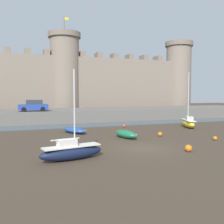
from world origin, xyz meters
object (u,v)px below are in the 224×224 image
mooring_buoy_near_shore (160,134)px  mooring_buoy_off_centre (188,148)px  rowboat_midflat_right (75,130)px  sailboat_midflat_left (188,123)px  car_quay_east (34,106)px  mooring_buoy_mid_mud (215,138)px  sailboat_foreground_centre (71,151)px  mooring_buoy_near_channel (124,126)px  rowboat_foreground_right (126,134)px

mooring_buoy_near_shore → mooring_buoy_off_centre: bearing=-103.9°
rowboat_midflat_right → mooring_buoy_off_centre: (5.83, -11.89, -0.07)m
sailboat_midflat_left → mooring_buoy_near_shore: sailboat_midflat_left is taller
mooring_buoy_near_shore → car_quay_east: 19.69m
rowboat_midflat_right → mooring_buoy_mid_mud: bearing=-38.5°
sailboat_foreground_centre → sailboat_midflat_left: size_ratio=0.83×
sailboat_midflat_left → mooring_buoy_near_channel: size_ratio=18.70×
mooring_buoy_near_channel → sailboat_midflat_left: bearing=-21.2°
rowboat_midflat_right → mooring_buoy_mid_mud: 14.12m
mooring_buoy_mid_mud → mooring_buoy_off_centre: bearing=-149.3°
mooring_buoy_mid_mud → mooring_buoy_near_channel: (-4.19, 11.34, -0.00)m
rowboat_foreground_right → mooring_buoy_mid_mud: bearing=-29.0°
mooring_buoy_near_channel → mooring_buoy_mid_mud: bearing=-69.7°
sailboat_midflat_left → rowboat_foreground_right: bearing=-157.0°
rowboat_midflat_right → mooring_buoy_off_centre: size_ratio=7.34×
rowboat_midflat_right → car_quay_east: bearing=107.3°
rowboat_foreground_right → mooring_buoy_near_channel: size_ratio=8.83×
rowboat_midflat_right → mooring_buoy_near_channel: rowboat_midflat_right is taller
sailboat_foreground_centre → mooring_buoy_mid_mud: sailboat_foreground_centre is taller
mooring_buoy_near_shore → mooring_buoy_mid_mud: bearing=-46.5°
mooring_buoy_near_shore → car_quay_east: bearing=124.1°
sailboat_midflat_left → mooring_buoy_mid_mud: sailboat_midflat_left is taller
rowboat_midflat_right → mooring_buoy_near_channel: size_ratio=10.19×
mooring_buoy_near_shore → car_quay_east: car_quay_east is taller
mooring_buoy_off_centre → sailboat_foreground_centre: bearing=175.8°
sailboat_midflat_left → mooring_buoy_near_shore: bearing=-145.8°
rowboat_midflat_right → mooring_buoy_near_shore: bearing=-34.0°
mooring_buoy_mid_mud → car_quay_east: size_ratio=0.09×
sailboat_midflat_left → sailboat_foreground_centre: bearing=-147.5°
sailboat_foreground_centre → mooring_buoy_mid_mud: 13.96m
sailboat_foreground_centre → sailboat_midflat_left: sailboat_midflat_left is taller
rowboat_midflat_right → sailboat_foreground_centre: (-2.69, -11.27, 0.24)m
mooring_buoy_off_centre → rowboat_foreground_right: bearing=105.2°
sailboat_foreground_centre → mooring_buoy_near_channel: bearing=55.4°
sailboat_foreground_centre → rowboat_foreground_right: bearing=44.3°
rowboat_midflat_right → mooring_buoy_mid_mud: (11.05, -8.79, -0.14)m
sailboat_foreground_centre → rowboat_foreground_right: sailboat_foreground_centre is taller
sailboat_midflat_left → mooring_buoy_near_channel: 8.11m
mooring_buoy_near_shore → mooring_buoy_near_channel: (-0.66, 7.62, -0.03)m
mooring_buoy_near_shore → rowboat_midflat_right: bearing=146.0°
sailboat_midflat_left → car_quay_east: (-17.86, 11.50, 1.92)m
mooring_buoy_mid_mud → mooring_buoy_near_channel: bearing=110.3°
sailboat_foreground_centre → mooring_buoy_off_centre: sailboat_foreground_centre is taller
sailboat_midflat_left → mooring_buoy_near_shore: 8.34m
mooring_buoy_mid_mud → car_quay_east: car_quay_east is taller
sailboat_midflat_left → mooring_buoy_off_centre: (-8.58, -11.51, -0.34)m
sailboat_midflat_left → rowboat_midflat_right: bearing=178.5°
mooring_buoy_near_shore → mooring_buoy_off_centre: size_ratio=0.84×
mooring_buoy_off_centre → car_quay_east: bearing=112.0°
mooring_buoy_near_channel → car_quay_east: bearing=140.3°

